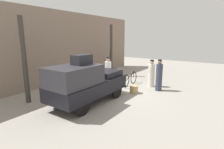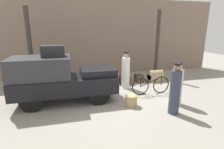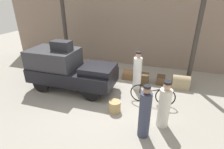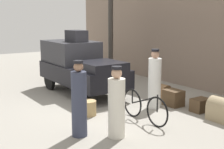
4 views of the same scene
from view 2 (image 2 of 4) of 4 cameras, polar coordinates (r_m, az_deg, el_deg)
name	(u,v)px [view 2 (image 2 of 4)]	position (r m, az deg, el deg)	size (l,w,h in m)	color
ground_plane	(108,98)	(7.23, -1.15, -7.80)	(30.00, 30.00, 0.00)	gray
station_building_facade	(93,38)	(10.70, -6.34, 11.87)	(16.00, 0.15, 4.50)	gray
canopy_pillar_left	(30,48)	(9.16, -25.18, 7.80)	(0.21, 0.21, 3.77)	#38332D
canopy_pillar_right	(157,45)	(10.26, 14.57, 9.32)	(0.21, 0.21, 3.77)	#38332D
truck	(60,78)	(6.95, -16.73, -1.00)	(3.83, 1.61, 1.78)	black
bicycle	(151,86)	(7.75, 12.60, -3.53)	(1.74, 0.04, 0.81)	black
wicker_basket	(131,101)	(6.54, 6.25, -8.45)	(0.43, 0.43, 0.41)	tan
porter_lifting_near_truck	(175,91)	(6.10, 19.88, -5.08)	(0.35, 0.35, 1.72)	#33384C
conductor_in_dark_uniform	(177,86)	(6.91, 20.51, -3.40)	(0.38, 0.38, 1.60)	silver
porter_with_bicycle	(126,72)	(8.27, 4.51, 0.89)	(0.38, 0.38, 1.74)	white
trunk_wicker_pale	(139,78)	(9.53, 8.75, -1.16)	(0.39, 0.52, 0.38)	#4C3823
trunk_barrel_dark	(155,76)	(9.74, 13.98, -0.51)	(0.75, 0.53, 0.62)	#9E8966
suitcase_tan_flat	(125,79)	(9.03, 4.32, -1.57)	(0.54, 0.45, 0.48)	#4C3823
suitcase_small_leather	(110,79)	(9.05, -0.79, -1.53)	(0.52, 0.41, 0.50)	brown
trunk_on_truck_roof	(53,51)	(6.77, -18.70, 7.27)	(0.81, 0.51, 0.41)	#232328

